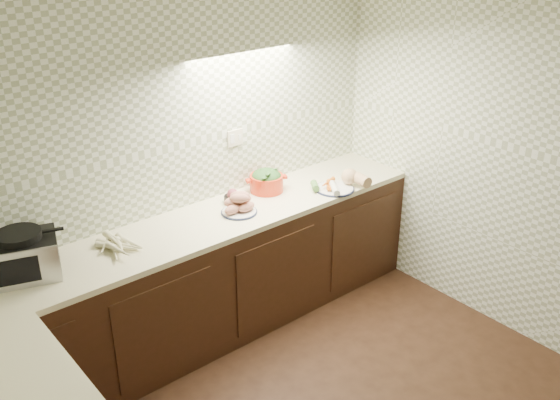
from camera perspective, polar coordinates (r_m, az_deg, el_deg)
room at (r=2.87m, az=7.91°, el=0.01°), size 3.60×3.60×2.60m
counter at (r=3.61m, az=-9.40°, el=-16.54°), size 3.60×3.60×0.90m
toaster_oven at (r=3.87m, az=-22.51°, el=-4.73°), size 0.47×0.41×0.28m
parsnip_pile at (r=4.05m, az=-15.08°, el=-3.88°), size 0.33×0.32×0.07m
sweet_potato_plate at (r=4.35m, az=-3.80°, el=-0.43°), size 0.26×0.25×0.15m
onion_bowl at (r=4.50m, az=-4.22°, el=0.22°), size 0.15×0.15×0.12m
dutch_oven at (r=4.67m, az=-1.24°, el=1.81°), size 0.33×0.33×0.18m
veg_plate at (r=4.76m, az=5.63°, el=1.68°), size 0.42×0.32×0.14m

